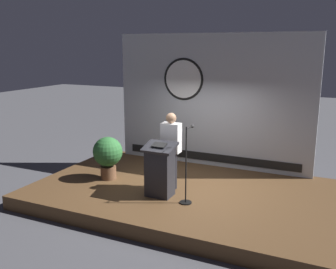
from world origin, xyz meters
TOP-DOWN VIEW (x-y plane):
  - ground_plane at (0.00, 0.00)m, footprint 40.00×40.00m
  - stage_platform at (0.00, 0.00)m, footprint 6.40×4.00m
  - banner_display at (-0.02, 1.85)m, footprint 5.07×0.12m
  - podium at (-0.26, -0.59)m, footprint 0.64×0.50m
  - speaker_person at (-0.23, -0.11)m, footprint 0.40×0.26m
  - microphone_stand at (0.37, -0.70)m, footprint 0.24×0.46m
  - potted_plant at (-1.80, -0.17)m, footprint 0.68×0.68m

SIDE VIEW (x-z plane):
  - ground_plane at x=0.00m, z-range 0.00..0.00m
  - stage_platform at x=0.00m, z-range 0.00..0.30m
  - microphone_stand at x=0.37m, z-range 0.07..1.60m
  - podium at x=-0.26m, z-range 0.28..1.41m
  - potted_plant at x=-1.80m, z-range 0.40..1.39m
  - speaker_person at x=-0.23m, z-range 0.32..1.98m
  - banner_display at x=-0.02m, z-range 0.30..3.63m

